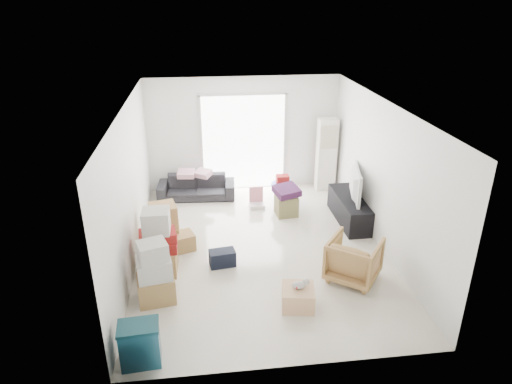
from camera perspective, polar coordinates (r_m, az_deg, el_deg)
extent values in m
cube|color=silver|center=(8.72, 0.47, -7.68)|extent=(4.50, 6.00, 0.24)
cube|color=white|center=(7.62, 0.55, 11.57)|extent=(4.50, 6.00, 0.24)
cube|color=white|center=(10.99, -1.65, 7.42)|extent=(4.50, 0.24, 2.70)
cube|color=white|center=(5.34, 5.00, -11.42)|extent=(4.50, 0.24, 2.70)
cube|color=white|center=(8.11, -16.32, 0.45)|extent=(0.24, 6.00, 2.70)
cube|color=white|center=(8.67, 16.23, 1.97)|extent=(0.24, 6.00, 2.70)
cube|color=white|center=(10.91, -1.57, 6.21)|extent=(2.00, 0.01, 2.30)
cube|color=silver|center=(10.86, -6.85, 5.96)|extent=(0.06, 0.04, 2.30)
cube|color=silver|center=(11.04, 3.64, 6.38)|extent=(0.06, 0.04, 2.30)
cube|color=silver|center=(10.62, -1.63, 12.13)|extent=(2.10, 0.04, 0.06)
cube|color=white|center=(11.04, 8.78, 4.65)|extent=(0.45, 0.30, 1.75)
cube|color=black|center=(9.73, 11.55, -2.12)|extent=(0.48, 1.60, 0.53)
imported|color=black|center=(9.59, 11.71, -0.29)|extent=(0.88, 1.23, 0.15)
imported|color=#2B2A30|center=(10.69, -7.48, 1.05)|extent=(1.80, 0.64, 0.69)
cube|color=#CF97AA|center=(10.55, -8.79, 3.04)|extent=(0.42, 0.35, 0.12)
cube|color=#CF97AA|center=(10.51, -6.65, 3.10)|extent=(0.48, 0.46, 0.13)
imported|color=tan|center=(7.77, 12.16, -8.00)|extent=(1.08, 1.07, 0.81)
cube|color=navy|center=(6.42, -14.14, -19.00)|extent=(0.52, 0.38, 0.28)
cube|color=navy|center=(6.23, -14.41, -17.10)|extent=(0.52, 0.38, 0.28)
cube|color=#0C333D|center=(6.13, -14.56, -15.96)|extent=(0.54, 0.40, 0.04)
cube|color=#A27B49|center=(7.38, -12.34, -11.70)|extent=(0.62, 0.55, 0.42)
cube|color=silver|center=(7.18, -12.60, -9.28)|extent=(0.58, 0.50, 0.32)
cube|color=silver|center=(7.02, -12.82, -7.21)|extent=(0.51, 0.48, 0.28)
cube|color=#A27B49|center=(8.05, -11.92, -8.42)|extent=(0.58, 0.58, 0.42)
cube|color=maroon|center=(7.90, -12.10, -6.55)|extent=(0.63, 0.42, 0.19)
cube|color=maroon|center=(7.81, -12.21, -5.43)|extent=(0.65, 0.47, 0.17)
cube|color=silver|center=(7.68, -12.39, -3.59)|extent=(0.44, 0.42, 0.40)
cube|color=#A27B49|center=(8.86, -11.31, -5.28)|extent=(0.57, 0.47, 0.40)
cube|color=#A27B49|center=(8.67, -11.53, -2.89)|extent=(0.57, 0.57, 0.43)
cube|color=#A27B49|center=(8.66, -9.07, -6.10)|extent=(0.49, 0.49, 0.32)
cube|color=black|center=(8.10, -4.23, -8.23)|extent=(0.48, 0.33, 0.29)
cube|color=olive|center=(9.84, 3.80, -1.63)|extent=(0.48, 0.48, 0.44)
cube|color=#481C47|center=(9.72, 3.85, -0.08)|extent=(0.60, 0.60, 0.14)
cylinder|color=#1924CE|center=(10.35, 3.32, 0.94)|extent=(0.52, 0.52, 0.04)
cylinder|color=#1924CE|center=(10.58, 3.86, 0.13)|extent=(0.04, 0.04, 0.41)
cylinder|color=#1924CE|center=(10.54, 2.47, 0.06)|extent=(0.04, 0.04, 0.41)
cylinder|color=#1924CE|center=(10.30, 2.70, -0.52)|extent=(0.04, 0.04, 0.41)
cylinder|color=#1924CE|center=(10.35, 4.12, -0.44)|extent=(0.04, 0.04, 0.41)
cube|color=maroon|center=(10.31, 3.33, 1.56)|extent=(0.28, 0.22, 0.20)
cube|color=silver|center=(10.22, 0.10, -1.69)|extent=(0.34, 0.30, 0.08)
cube|color=pink|center=(10.24, 0.01, -0.26)|extent=(0.31, 0.05, 0.36)
cube|color=#DEAC80|center=(7.15, 5.28, -12.95)|extent=(0.56, 0.56, 0.32)
ellipsoid|color=#B2ADA8|center=(7.02, 5.35, -11.52)|extent=(0.21, 0.14, 0.11)
cube|color=red|center=(7.02, 5.35, -11.49)|extent=(0.17, 0.14, 0.03)
sphere|color=#B2ADA8|center=(7.05, 6.27, -11.10)|extent=(0.11, 0.11, 0.11)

